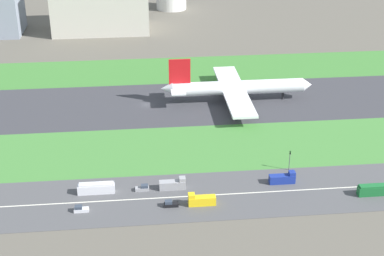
{
  "coord_description": "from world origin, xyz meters",
  "views": [
    {
      "loc": [
        -4.02,
        -227.55,
        99.65
      ],
      "look_at": [
        15.73,
        -36.5,
        6.0
      ],
      "focal_mm": 54.73,
      "sensor_mm": 36.0,
      "label": 1
    }
  ],
  "objects": [
    {
      "name": "car_2",
      "position": [
        -22.19,
        -78.0,
        0.92
      ],
      "size": [
        4.4,
        1.8,
        2.0
      ],
      "rotation": [
        0.0,
        0.0,
        3.14
      ],
      "color": "silver",
      "rests_on": "highway"
    },
    {
      "name": "bus_1",
      "position": [
        69.54,
        -78.0,
        1.82
      ],
      "size": [
        11.6,
        2.5,
        3.5
      ],
      "rotation": [
        0.0,
        0.0,
        3.14
      ],
      "color": "#19662D",
      "rests_on": "highway"
    },
    {
      "name": "ground_plane",
      "position": [
        0.0,
        0.0,
        0.0
      ],
      "size": [
        800.0,
        800.0,
        0.0
      ],
      "primitive_type": "plane",
      "color": "#5B564C"
    },
    {
      "name": "hangar_building",
      "position": [
        -22.49,
        114.0,
        17.1
      ],
      "size": [
        55.12,
        33.33,
        34.19
      ],
      "primitive_type": "cube",
      "color": "beige",
      "rests_on": "ground_plane"
    },
    {
      "name": "highway_centerline",
      "position": [
        0.0,
        -73.0,
        0.11
      ],
      "size": [
        266.0,
        0.5,
        0.01
      ],
      "primitive_type": "cube",
      "color": "silver",
      "rests_on": "highway"
    },
    {
      "name": "truck_2",
      "position": [
        6.46,
        -68.0,
        1.67
      ],
      "size": [
        8.4,
        2.5,
        4.0
      ],
      "color": "#99999E",
      "rests_on": "highway"
    },
    {
      "name": "runway",
      "position": [
        0.0,
        0.0,
        0.05
      ],
      "size": [
        280.0,
        46.0,
        0.1
      ],
      "primitive_type": "cube",
      "color": "#38383D",
      "rests_on": "ground_plane"
    },
    {
      "name": "traffic_light",
      "position": [
        46.31,
        -60.01,
        4.29
      ],
      "size": [
        0.36,
        0.5,
        7.2
      ],
      "color": "#4C4C51",
      "rests_on": "highway"
    },
    {
      "name": "airliner",
      "position": [
        37.65,
        0.0,
        6.23
      ],
      "size": [
        65.0,
        56.0,
        19.7
      ],
      "color": "white",
      "rests_on": "runway"
    },
    {
      "name": "truck_0",
      "position": [
        14.22,
        -78.0,
        1.67
      ],
      "size": [
        8.4,
        2.5,
        4.0
      ],
      "rotation": [
        0.0,
        0.0,
        3.14
      ],
      "color": "yellow",
      "rests_on": "highway"
    },
    {
      "name": "grass_median_south",
      "position": [
        0.0,
        -41.0,
        0.05
      ],
      "size": [
        280.0,
        36.0,
        0.1
      ],
      "primitive_type": "cube",
      "color": "#427F38",
      "rests_on": "ground_plane"
    },
    {
      "name": "grass_median_north",
      "position": [
        0.0,
        41.0,
        0.05
      ],
      "size": [
        280.0,
        36.0,
        0.1
      ],
      "primitive_type": "cube",
      "color": "#3D7A33",
      "rests_on": "ground_plane"
    },
    {
      "name": "car_0",
      "position": [
        4.82,
        -78.0,
        0.92
      ],
      "size": [
        4.4,
        1.8,
        2.0
      ],
      "rotation": [
        0.0,
        0.0,
        3.14
      ],
      "color": "black",
      "rests_on": "highway"
    },
    {
      "name": "bus_0",
      "position": [
        -17.94,
        -68.0,
        1.82
      ],
      "size": [
        11.6,
        2.5,
        3.5
      ],
      "color": "silver",
      "rests_on": "highway"
    },
    {
      "name": "car_3",
      "position": [
        -3.29,
        -68.0,
        0.92
      ],
      "size": [
        4.4,
        1.8,
        2.0
      ],
      "color": "#99999E",
      "rests_on": "highway"
    },
    {
      "name": "truck_1",
      "position": [
        42.19,
        -68.0,
        1.67
      ],
      "size": [
        8.4,
        2.5,
        4.0
      ],
      "color": "navy",
      "rests_on": "highway"
    },
    {
      "name": "highway",
      "position": [
        0.0,
        -73.0,
        0.05
      ],
      "size": [
        280.0,
        28.0,
        0.1
      ],
      "primitive_type": "cube",
      "color": "#4C4C4F",
      "rests_on": "ground_plane"
    }
  ]
}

